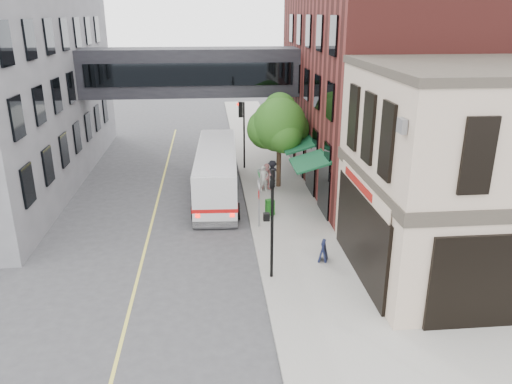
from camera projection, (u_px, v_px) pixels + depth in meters
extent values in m
plane|color=#38383A|center=(267.00, 307.00, 18.23)|extent=(120.00, 120.00, 0.00)
cube|color=gray|center=(273.00, 182.00, 31.49)|extent=(4.00, 60.00, 0.15)
cube|color=#BDA790|center=(490.00, 177.00, 19.52)|extent=(10.00, 8.00, 8.15)
cube|color=#38332B|center=(491.00, 176.00, 19.50)|extent=(10.12, 8.12, 0.50)
cube|color=#38332B|center=(509.00, 67.00, 18.09)|extent=(10.12, 8.12, 0.30)
cube|color=black|center=(360.00, 234.00, 19.82)|extent=(0.14, 6.40, 3.40)
cube|color=black|center=(359.00, 234.00, 19.82)|extent=(0.04, 5.90, 3.00)
cube|color=maroon|center=(358.00, 183.00, 19.72)|extent=(0.03, 3.60, 0.32)
cube|color=#551E1A|center=(401.00, 67.00, 30.79)|extent=(12.00, 18.00, 14.00)
cube|color=#0D3B23|center=(293.00, 137.00, 30.37)|extent=(1.80, 13.00, 0.40)
cube|color=black|center=(191.00, 72.00, 32.61)|extent=(14.00, 3.00, 3.00)
cube|color=black|center=(190.00, 75.00, 31.16)|extent=(13.00, 0.08, 1.40)
cube|color=black|center=(191.00, 69.00, 34.06)|extent=(13.00, 0.08, 1.40)
cylinder|color=black|center=(272.00, 225.00, 19.32)|extent=(0.12, 0.12, 4.50)
cube|color=black|center=(266.00, 217.00, 19.18)|extent=(0.25, 0.22, 0.30)
imported|color=black|center=(273.00, 180.00, 18.69)|extent=(0.20, 0.16, 1.00)
cylinder|color=black|center=(244.00, 136.00, 33.37)|extent=(0.12, 0.12, 4.50)
cube|color=black|center=(241.00, 131.00, 33.23)|extent=(0.25, 0.22, 0.30)
cube|color=black|center=(241.00, 110.00, 32.76)|extent=(0.28, 0.28, 1.00)
sphere|color=#FF0C05|center=(238.00, 104.00, 32.62)|extent=(0.18, 0.18, 0.18)
cylinder|color=gray|center=(259.00, 198.00, 24.26)|extent=(0.08, 0.08, 3.00)
cube|color=white|center=(259.00, 185.00, 24.02)|extent=(0.03, 0.75, 0.22)
cube|color=#0C591E|center=(259.00, 174.00, 23.83)|extent=(0.03, 0.70, 0.18)
cube|color=#B20C0C|center=(259.00, 194.00, 24.19)|extent=(0.03, 0.30, 0.40)
cylinder|color=#382619|center=(279.00, 164.00, 30.07)|extent=(0.28, 0.28, 2.80)
sphere|color=#204E15|center=(279.00, 125.00, 29.26)|extent=(3.20, 3.20, 3.20)
sphere|color=#204E15|center=(291.00, 129.00, 29.93)|extent=(2.20, 2.20, 2.20)
sphere|color=#204E15|center=(267.00, 129.00, 29.58)|extent=(2.40, 2.40, 2.40)
sphere|color=#204E15|center=(280.00, 109.00, 29.56)|extent=(2.00, 2.00, 2.00)
cube|color=#D8CC4C|center=(155.00, 210.00, 27.15)|extent=(0.12, 40.00, 0.01)
cube|color=silver|center=(217.00, 171.00, 28.97)|extent=(2.64, 10.30, 2.58)
cube|color=black|center=(217.00, 164.00, 28.82)|extent=(2.69, 10.13, 0.93)
cube|color=#B20C0C|center=(217.00, 179.00, 29.12)|extent=(2.70, 10.32, 0.20)
cylinder|color=black|center=(194.00, 212.00, 25.75)|extent=(0.30, 0.90, 0.89)
cylinder|color=black|center=(237.00, 211.00, 25.87)|extent=(0.30, 0.90, 0.89)
cylinder|color=black|center=(201.00, 171.00, 32.43)|extent=(0.30, 0.90, 0.89)
cylinder|color=black|center=(235.00, 171.00, 32.54)|extent=(0.30, 0.90, 0.89)
imported|color=beige|center=(264.00, 179.00, 29.45)|extent=(0.62, 0.46, 1.53)
imported|color=pink|center=(267.00, 177.00, 29.62)|extent=(0.81, 0.65, 1.62)
imported|color=black|center=(272.00, 173.00, 30.37)|extent=(1.18, 0.96, 1.59)
cube|color=#145814|center=(270.00, 207.00, 26.11)|extent=(0.49, 0.46, 0.82)
cube|color=black|center=(323.00, 251.00, 21.22)|extent=(0.49, 0.59, 0.91)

